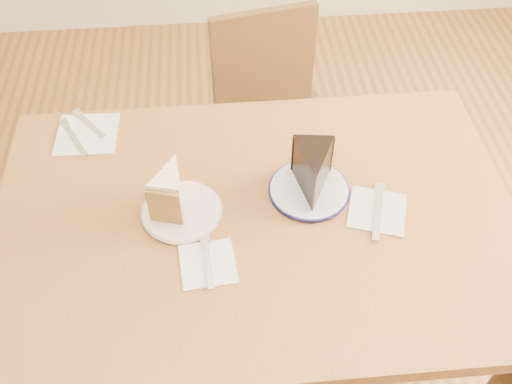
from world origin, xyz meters
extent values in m
plane|color=#4B2D14|center=(0.00, 0.00, 0.00)|extent=(4.00, 4.00, 0.00)
cube|color=#5A3418|center=(0.00, 0.00, 0.73)|extent=(1.20, 0.80, 0.04)
cylinder|color=black|center=(-0.54, 0.34, 0.35)|extent=(0.06, 0.06, 0.71)
cylinder|color=black|center=(0.54, 0.34, 0.35)|extent=(0.06, 0.06, 0.71)
cube|color=#301E0E|center=(0.13, 0.55, 0.44)|extent=(0.48, 0.48, 0.04)
cylinder|color=#301E0E|center=(0.26, 0.76, 0.21)|extent=(0.04, 0.04, 0.42)
cylinder|color=#301E0E|center=(-0.08, 0.69, 0.21)|extent=(0.04, 0.04, 0.42)
cylinder|color=#301E0E|center=(0.33, 0.42, 0.21)|extent=(0.04, 0.04, 0.42)
cylinder|color=#301E0E|center=(-0.01, 0.35, 0.21)|extent=(0.04, 0.04, 0.42)
cube|color=#301E0E|center=(0.09, 0.73, 0.64)|extent=(0.35, 0.10, 0.37)
cylinder|color=white|center=(-0.17, 0.02, 0.76)|extent=(0.18, 0.18, 0.01)
cylinder|color=white|center=(0.13, 0.06, 0.76)|extent=(0.18, 0.18, 0.01)
cube|color=white|center=(-0.11, -0.12, 0.75)|extent=(0.13, 0.13, 0.00)
cube|color=white|center=(0.28, -0.01, 0.75)|extent=(0.16, 0.16, 0.00)
cube|color=white|center=(-0.41, 0.31, 0.75)|extent=(0.16, 0.16, 0.00)
cube|color=silver|center=(-0.11, -0.12, 0.76)|extent=(0.02, 0.14, 0.00)
cube|color=silver|center=(0.28, -0.02, 0.76)|extent=(0.07, 0.17, 0.00)
cube|color=white|center=(-0.41, 0.34, 0.76)|extent=(0.10, 0.12, 0.00)
cube|color=white|center=(-0.44, 0.29, 0.76)|extent=(0.09, 0.15, 0.00)
camera|label=1|loc=(-0.07, -0.81, 1.77)|focal=40.00mm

